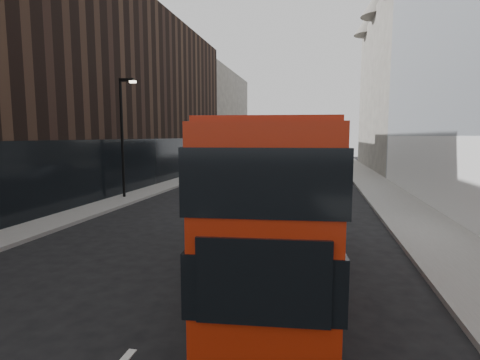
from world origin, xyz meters
The scene contains 12 objects.
sidewalk_right centered at (7.50, 25.00, 0.07)m, with size 3.00×80.00×0.15m, color slate.
sidewalk_left centered at (-8.00, 25.00, 0.07)m, with size 2.00×80.00×0.15m, color slate.
building_modern_block centered at (11.47, 21.00, 9.90)m, with size 5.03×22.00×20.00m.
building_victorian centered at (11.38, 44.00, 9.66)m, with size 6.50×24.00×21.00m.
building_left_mid centered at (-11.50, 30.00, 7.00)m, with size 5.00×24.00×14.00m, color black.
building_left_far centered at (-11.50, 52.00, 6.50)m, with size 5.00×20.00×13.00m, color #605B55.
street_lamp centered at (-8.22, 18.00, 4.18)m, with size 1.06×0.22×7.00m.
red_bus centered at (1.97, 7.57, 2.26)m, with size 3.26×10.26×4.08m.
grey_bus centered at (2.72, 42.08, 1.72)m, with size 3.42×10.12×3.22m.
car_a centered at (3.27, 18.81, 0.70)m, with size 1.65×4.09×1.39m, color black.
car_b centered at (1.21, 25.55, 0.62)m, with size 1.32×3.78×1.25m, color gray.
car_c centered at (4.64, 29.70, 0.64)m, with size 1.79×4.39×1.27m, color black.
Camera 1 is at (3.14, -2.48, 3.79)m, focal length 28.00 mm.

